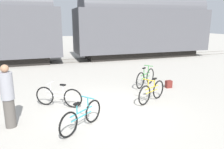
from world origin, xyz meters
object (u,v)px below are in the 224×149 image
(bicycle_yellow, at_px, (152,92))
(bicycle_teal, at_px, (82,117))
(bicycle_silver, at_px, (59,97))
(backpack, at_px, (169,84))
(person_in_grey, at_px, (8,97))
(freight_train, at_px, (67,24))
(bicycle_green, at_px, (145,78))

(bicycle_yellow, relative_size, bicycle_teal, 1.07)
(bicycle_silver, xyz_separation_m, bicycle_yellow, (3.41, -0.63, 0.02))
(bicycle_silver, height_order, backpack, bicycle_silver)
(bicycle_silver, distance_m, backpack, 5.08)
(bicycle_silver, distance_m, bicycle_teal, 2.01)
(bicycle_yellow, distance_m, person_in_grey, 4.94)
(bicycle_teal, height_order, backpack, bicycle_teal)
(bicycle_yellow, relative_size, person_in_grey, 0.82)
(freight_train, height_order, person_in_grey, freight_train)
(bicycle_silver, height_order, bicycle_yellow, bicycle_yellow)
(person_in_grey, xyz_separation_m, backpack, (6.50, 1.88, -0.76))
(bicycle_green, height_order, bicycle_yellow, bicycle_green)
(bicycle_green, height_order, backpack, bicycle_green)
(bicycle_silver, xyz_separation_m, bicycle_green, (4.14, 1.32, 0.03))
(bicycle_green, bearing_deg, bicycle_yellow, -110.63)
(bicycle_green, xyz_separation_m, bicycle_teal, (-3.68, -3.27, -0.03))
(bicycle_green, xyz_separation_m, backpack, (0.89, -0.61, -0.23))
(backpack, bearing_deg, bicycle_teal, -149.74)
(bicycle_green, height_order, person_in_grey, person_in_grey)
(bicycle_silver, bearing_deg, bicycle_green, 17.70)
(freight_train, xyz_separation_m, bicycle_teal, (-1.17, -11.22, -2.45))
(bicycle_yellow, bearing_deg, backpack, 39.49)
(freight_train, relative_size, backpack, 69.77)
(bicycle_silver, bearing_deg, backpack, 8.02)
(person_in_grey, bearing_deg, bicycle_silver, 52.13)
(bicycle_yellow, height_order, bicycle_teal, bicycle_yellow)
(bicycle_yellow, xyz_separation_m, person_in_grey, (-4.88, -0.54, 0.54))
(bicycle_green, bearing_deg, freight_train, 107.50)
(freight_train, height_order, bicycle_yellow, freight_train)
(bicycle_silver, height_order, person_in_grey, person_in_grey)
(bicycle_teal, bearing_deg, bicycle_green, 41.68)
(bicycle_silver, relative_size, person_in_grey, 0.84)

